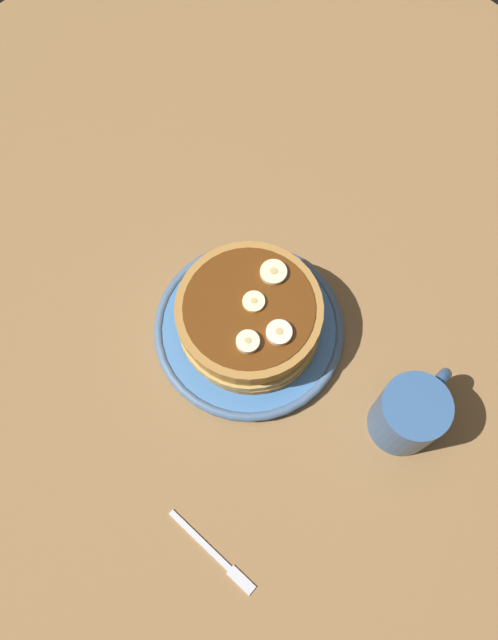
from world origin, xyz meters
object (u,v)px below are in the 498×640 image
(plate, at_px, (249,329))
(pancake_stack, at_px, (250,317))
(banana_slice_1, at_px, (281,331))
(banana_slice_3, at_px, (273,272))
(banana_slice_0, at_px, (256,304))
(fork, at_px, (216,556))
(coffee_mug, at_px, (411,413))
(banana_slice_2, at_px, (248,342))

(plate, xyz_separation_m, pancake_stack, (0.00, -0.00, 0.04))
(banana_slice_1, relative_size, banana_slice_3, 0.94)
(plate, height_order, banana_slice_0, banana_slice_0)
(fork, bearing_deg, coffee_mug, -11.19)
(pancake_stack, xyz_separation_m, banana_slice_1, (0.00, -0.05, 0.04))
(banana_slice_0, relative_size, banana_slice_2, 0.97)
(banana_slice_0, relative_size, banana_slice_1, 0.88)
(banana_slice_3, relative_size, coffee_mug, 0.28)
(banana_slice_2, relative_size, coffee_mug, 0.24)
(coffee_mug, bearing_deg, pancake_stack, 101.67)
(pancake_stack, relative_size, fork, 1.43)
(pancake_stack, bearing_deg, banana_slice_2, -138.49)
(fork, bearing_deg, banana_slice_1, 27.19)
(banana_slice_2, distance_m, banana_slice_3, 0.10)
(banana_slice_0, relative_size, banana_slice_3, 0.82)
(banana_slice_2, bearing_deg, banana_slice_0, 32.50)
(banana_slice_2, bearing_deg, banana_slice_1, -26.00)
(banana_slice_0, bearing_deg, banana_slice_3, 17.47)
(banana_slice_2, height_order, coffee_mug, coffee_mug)
(pancake_stack, height_order, banana_slice_3, banana_slice_3)
(fork, bearing_deg, banana_slice_0, 34.79)
(banana_slice_1, xyz_separation_m, banana_slice_2, (-0.04, 0.02, 0.00))
(banana_slice_1, relative_size, fork, 0.24)
(banana_slice_0, distance_m, coffee_mug, 0.22)
(banana_slice_0, xyz_separation_m, banana_slice_2, (-0.04, -0.03, 0.00))
(pancake_stack, distance_m, banana_slice_2, 0.06)
(banana_slice_0, height_order, banana_slice_3, banana_slice_3)
(banana_slice_0, xyz_separation_m, fork, (-0.23, -0.16, -0.08))
(pancake_stack, xyz_separation_m, coffee_mug, (0.05, -0.22, -0.00))
(plate, relative_size, banana_slice_1, 7.94)
(plate, bearing_deg, fork, -143.54)
(pancake_stack, bearing_deg, banana_slice_1, -87.70)
(banana_slice_0, distance_m, banana_slice_2, 0.05)
(plate, bearing_deg, banana_slice_3, 10.43)
(banana_slice_0, bearing_deg, banana_slice_1, -96.31)
(plate, height_order, fork, plate)
(banana_slice_2, bearing_deg, pancake_stack, 41.51)
(pancake_stack, distance_m, banana_slice_0, 0.04)
(banana_slice_0, relative_size, fork, 0.21)
(pancake_stack, bearing_deg, banana_slice_0, -31.69)
(banana_slice_0, xyz_separation_m, coffee_mug, (0.04, -0.22, -0.04))
(banana_slice_2, relative_size, banana_slice_3, 0.84)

